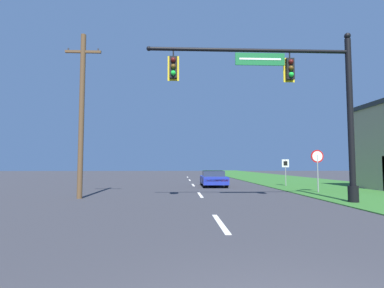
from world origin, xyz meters
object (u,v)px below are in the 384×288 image
object	(u,v)px
stop_sign	(317,161)
utility_pole_near	(82,112)
car_ahead	(213,178)
signal_mast	(300,98)
route_sign_post	(285,166)

from	to	relation	value
stop_sign	utility_pole_near	world-z (taller)	utility_pole_near
car_ahead	signal_mast	bearing A→B (deg)	-75.69
signal_mast	stop_sign	world-z (taller)	signal_mast
utility_pole_near	car_ahead	bearing A→B (deg)	47.00
car_ahead	utility_pole_near	distance (m)	11.68
stop_sign	utility_pole_near	bearing A→B (deg)	-169.56
car_ahead	utility_pole_near	xyz separation A→B (m)	(-7.56, -8.10, 3.70)
signal_mast	car_ahead	xyz separation A→B (m)	(-2.66, 10.42, -3.99)
car_ahead	utility_pole_near	world-z (taller)	utility_pole_near
route_sign_post	utility_pole_near	size ratio (longest dim) A/B	0.24
route_sign_post	stop_sign	bearing A→B (deg)	-89.86
car_ahead	route_sign_post	xyz separation A→B (m)	(5.57, -0.35, 0.92)
route_sign_post	car_ahead	bearing A→B (deg)	176.45
route_sign_post	utility_pole_near	xyz separation A→B (m)	(-13.13, -7.76, 2.77)
car_ahead	stop_sign	bearing A→B (deg)	-45.50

